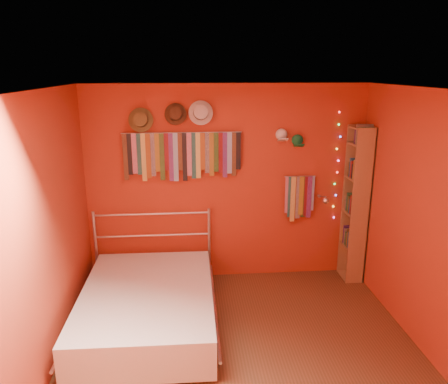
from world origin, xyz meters
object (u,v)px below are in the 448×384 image
object	(u,v)px
tie_rack	(182,154)
bookshelf	(359,204)
reading_lamp	(325,200)
bed	(148,306)

from	to	relation	value
tie_rack	bookshelf	size ratio (longest dim) A/B	0.72
tie_rack	bookshelf	xyz separation A→B (m)	(2.21, -0.15, -0.65)
bookshelf	tie_rack	bearing A→B (deg)	175.99
reading_lamp	bed	world-z (taller)	reading_lamp
reading_lamp	bed	size ratio (longest dim) A/B	0.16
tie_rack	reading_lamp	size ratio (longest dim) A/B	4.40
bed	bookshelf	bearing A→B (deg)	19.74
tie_rack	bookshelf	world-z (taller)	bookshelf
bookshelf	bed	xyz separation A→B (m)	(-2.61, -0.89, -0.79)
tie_rack	reading_lamp	world-z (taller)	tie_rack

